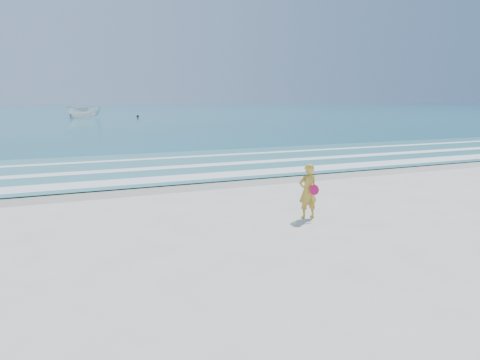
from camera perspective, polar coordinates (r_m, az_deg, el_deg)
name	(u,v)px	position (r m, az deg, el deg)	size (l,w,h in m)	color
ground	(329,264)	(9.31, 10.85, -9.97)	(400.00, 400.00, 0.00)	silver
wet_sand	(186,185)	(17.21, -6.54, -0.61)	(400.00, 2.40, 0.00)	#B2A893
ocean	(54,112)	(112.29, -21.78, 7.71)	(400.00, 190.00, 0.04)	#19727F
shallow	(153,166)	(21.96, -10.52, 1.70)	(400.00, 10.00, 0.01)	#59B7AD
foam_near	(176,178)	(18.42, -7.78, 0.23)	(400.00, 1.40, 0.01)	white
foam_mid	(158,168)	(21.19, -10.01, 1.44)	(400.00, 0.90, 0.01)	white
foam_far	(141,159)	(24.37, -11.93, 2.48)	(400.00, 0.60, 0.01)	white
boat	(84,111)	(77.37, -18.43, 7.93)	(1.94, 5.15, 1.99)	white
buoy	(138,116)	(76.48, -12.36, 7.60)	(0.41, 0.41, 0.41)	black
woman	(308,191)	(12.42, 8.28, -1.36)	(0.54, 0.40, 1.45)	gold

